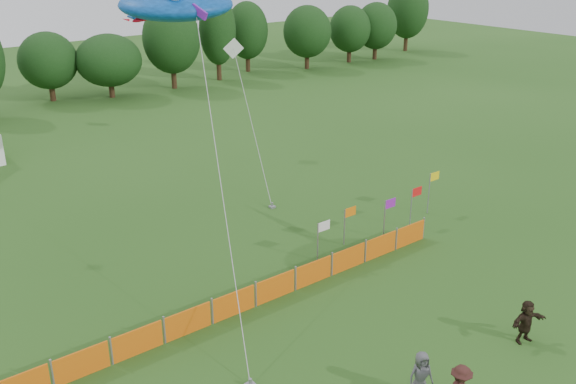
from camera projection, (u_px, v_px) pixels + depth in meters
treeline at (9, 61)px, 52.28m from camera, size 104.57×8.78×8.36m
barrier_fence at (234, 304)px, 24.51m from camera, size 21.90×0.06×1.00m
flag_row at (384, 209)px, 30.96m from camera, size 8.73×0.72×2.22m
spectator_e at (421, 376)px, 19.96m from camera, size 0.95×0.79×1.68m
spectator_f at (526, 322)px, 22.81m from camera, size 1.59×0.80×1.64m
stingray_kite at (173, 4)px, 29.98m from camera, size 8.81×20.53×11.62m
small_kite_white at (241, 81)px, 40.01m from camera, size 5.23×10.26×7.53m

